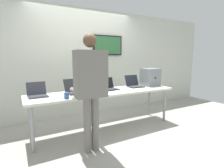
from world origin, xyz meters
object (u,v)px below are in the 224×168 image
object	(u,v)px
laptop_station_2	(109,87)
laptop_station_3	(134,84)
coffee_mug	(67,96)
equipment_box	(150,77)
workbench	(105,94)
laptop_station_0	(37,93)
laptop_station_1	(76,90)
person	(90,82)

from	to	relation	value
laptop_station_2	laptop_station_3	xyz separation A→B (m)	(0.65, 0.02, 0.00)
coffee_mug	laptop_station_3	bearing A→B (deg)	13.83
laptop_station_2	equipment_box	bearing A→B (deg)	-0.97
workbench	laptop_station_3	bearing A→B (deg)	10.23
equipment_box	laptop_station_2	world-z (taller)	equipment_box
laptop_station_3	laptop_station_0	bearing A→B (deg)	-179.77
laptop_station_1	coffee_mug	world-z (taller)	laptop_station_1
workbench	laptop_station_0	world-z (taller)	laptop_station_0
workbench	coffee_mug	size ratio (longest dim) A/B	28.52
laptop_station_1	coffee_mug	size ratio (longest dim) A/B	3.84
laptop_station_2	person	xyz separation A→B (m)	(-0.69, -0.74, 0.23)
laptop_station_1	laptop_station_0	bearing A→B (deg)	179.06
workbench	laptop_station_2	xyz separation A→B (m)	(0.14, 0.12, 0.11)
laptop_station_1	laptop_station_2	distance (m)	0.68
laptop_station_0	laptop_station_2	world-z (taller)	laptop_station_2
equipment_box	laptop_station_2	distance (m)	1.07
laptop_station_0	laptop_station_3	world-z (taller)	laptop_station_3
laptop_station_2	person	bearing A→B (deg)	-133.09
person	laptop_station_3	bearing A→B (deg)	29.71
workbench	equipment_box	distance (m)	1.23
laptop_station_2	workbench	bearing A→B (deg)	-139.95
equipment_box	laptop_station_2	size ratio (longest dim) A/B	1.13
laptop_station_0	laptop_station_1	xyz separation A→B (m)	(0.65, -0.01, 0.00)
workbench	laptop_station_2	world-z (taller)	laptop_station_2
laptop_station_0	laptop_station_3	bearing A→B (deg)	0.23
laptop_station_0	laptop_station_1	bearing A→B (deg)	-0.94
laptop_station_0	laptop_station_2	xyz separation A→B (m)	(1.33, -0.02, 0.00)
laptop_station_2	laptop_station_0	bearing A→B (deg)	179.31
laptop_station_3	coffee_mug	distance (m)	1.64
equipment_box	person	bearing A→B (deg)	-157.60
workbench	laptop_station_3	distance (m)	0.81
laptop_station_1	person	world-z (taller)	person
workbench	laptop_station_1	world-z (taller)	laptop_station_1
laptop_station_1	person	distance (m)	0.78
person	workbench	bearing A→B (deg)	48.42
laptop_station_3	laptop_station_2	bearing A→B (deg)	-177.89
laptop_station_0	person	distance (m)	1.01
laptop_station_2	coffee_mug	bearing A→B (deg)	-158.74
laptop_station_0	coffee_mug	xyz separation A→B (m)	(0.38, -0.38, -0.00)
laptop_station_0	person	world-z (taller)	person
laptop_station_0	person	xyz separation A→B (m)	(0.64, -0.76, 0.23)
laptop_station_0	coffee_mug	size ratio (longest dim) A/B	3.18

